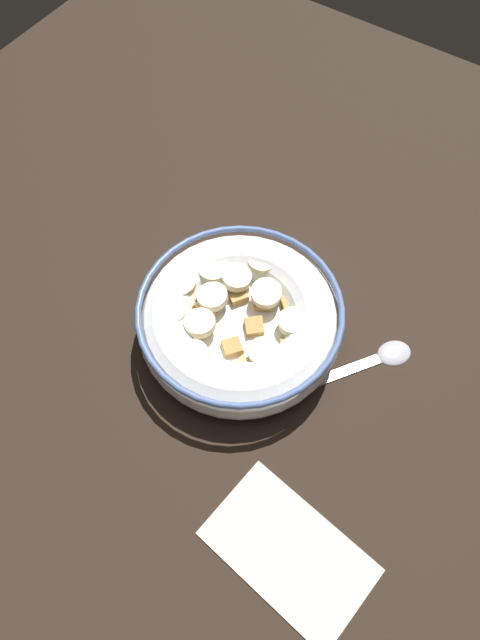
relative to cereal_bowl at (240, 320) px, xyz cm
name	(u,v)px	position (x,y,z in cm)	size (l,w,h in cm)	color
ground_plane	(240,339)	(0.05, 0.00, -3.88)	(105.41, 105.41, 2.00)	black
cereal_bowl	(240,320)	(0.00, 0.00, 0.00)	(19.72, 19.72, 5.32)	white
spoon	(373,360)	(12.57, 4.74, -2.56)	(9.72, 12.82, 0.80)	#A5A5AD
folded_napkin	(289,551)	(14.86, -14.82, -2.73)	(13.74, 8.25, 0.30)	beige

